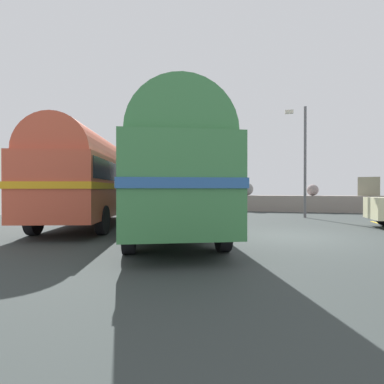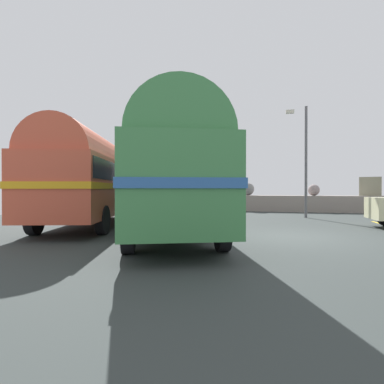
# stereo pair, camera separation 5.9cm
# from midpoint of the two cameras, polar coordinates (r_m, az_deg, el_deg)

# --- Properties ---
(ground) EXTENTS (32.00, 26.00, 0.02)m
(ground) POSITION_cam_midpoint_polar(r_m,az_deg,el_deg) (10.05, 18.68, -8.11)
(ground) COLOR #313836
(breakwater) EXTENTS (31.36, 2.20, 2.40)m
(breakwater) POSITION_cam_midpoint_polar(r_m,az_deg,el_deg) (21.75, 15.69, -1.69)
(breakwater) COLOR gray
(breakwater) RESTS_ON ground
(vintage_coach) EXTENTS (5.32, 8.87, 3.70)m
(vintage_coach) POSITION_cam_midpoint_polar(r_m,az_deg,el_deg) (9.67, -3.91, 3.70)
(vintage_coach) COLOR black
(vintage_coach) RESTS_ON ground
(second_coach) EXTENTS (4.68, 8.91, 3.70)m
(second_coach) POSITION_cam_midpoint_polar(r_m,az_deg,el_deg) (13.07, -18.28, 2.83)
(second_coach) COLOR black
(second_coach) RESTS_ON ground
(lamp_post) EXTENTS (1.07, 0.72, 5.91)m
(lamp_post) POSITION_cam_midpoint_polar(r_m,az_deg,el_deg) (17.14, 20.54, 6.62)
(lamp_post) COLOR #5B5B60
(lamp_post) RESTS_ON ground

